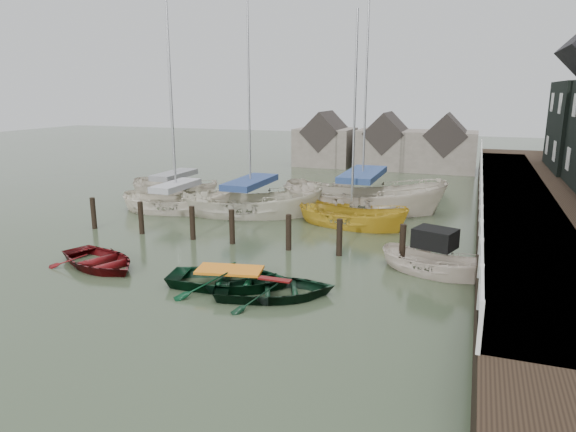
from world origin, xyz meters
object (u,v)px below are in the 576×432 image
at_px(rowboat_red, 100,267).
at_px(sailboat_e, 176,198).
at_px(sailboat_c, 351,225).
at_px(rowboat_dkgreen, 275,297).
at_px(sailboat_b, 251,213).
at_px(sailboat_a, 177,210).
at_px(sailboat_d, 362,210).
at_px(rowboat_green, 230,287).
at_px(motorboat, 432,270).

bearing_deg(rowboat_red, sailboat_e, 41.51).
relative_size(rowboat_red, sailboat_c, 0.35).
xyz_separation_m(rowboat_dkgreen, sailboat_c, (0.21, 8.90, 0.02)).
height_order(rowboat_red, sailboat_b, sailboat_b).
relative_size(rowboat_dkgreen, sailboat_b, 0.28).
height_order(sailboat_a, sailboat_e, sailboat_a).
distance_m(rowboat_dkgreen, sailboat_a, 12.26).
xyz_separation_m(rowboat_red, sailboat_d, (6.72, 11.66, 0.06)).
bearing_deg(sailboat_c, sailboat_a, 104.65).
relative_size(sailboat_b, sailboat_e, 1.21).
relative_size(sailboat_c, sailboat_e, 0.97).
relative_size(rowboat_dkgreen, sailboat_a, 0.31).
height_order(sailboat_b, sailboat_c, sailboat_b).
bearing_deg(rowboat_green, sailboat_d, -19.39).
bearing_deg(motorboat, sailboat_e, 81.04).
bearing_deg(sailboat_e, rowboat_dkgreen, -128.65).
xyz_separation_m(rowboat_red, sailboat_c, (6.91, 8.53, 0.02)).
xyz_separation_m(sailboat_a, sailboat_b, (3.78, 0.70, -0.01)).
relative_size(rowboat_red, sailboat_a, 0.32).
xyz_separation_m(rowboat_red, sailboat_b, (1.74, 8.93, 0.06)).
distance_m(sailboat_d, sailboat_e, 10.62).
bearing_deg(sailboat_b, sailboat_c, -108.47).
bearing_deg(sailboat_a, motorboat, -121.90).
bearing_deg(sailboat_d, sailboat_c, 178.91).
height_order(rowboat_green, sailboat_b, sailboat_b).
xyz_separation_m(rowboat_red, sailboat_a, (-2.04, 8.23, 0.07)).
bearing_deg(sailboat_d, rowboat_dkgreen, 175.31).
distance_m(rowboat_red, sailboat_d, 13.46).
bearing_deg(sailboat_a, sailboat_d, -79.67).
height_order(rowboat_green, motorboat, motorboat).
relative_size(sailboat_b, sailboat_c, 1.25).
relative_size(motorboat, sailboat_a, 0.35).
bearing_deg(sailboat_c, sailboat_b, 98.27).
bearing_deg(rowboat_red, sailboat_d, -7.86).
distance_m(sailboat_c, sailboat_e, 11.07).
bearing_deg(sailboat_e, rowboat_red, -152.15).
bearing_deg(rowboat_dkgreen, rowboat_red, 63.46).
relative_size(sailboat_a, sailboat_d, 0.90).
bearing_deg(rowboat_green, sailboat_e, 27.39).
xyz_separation_m(sailboat_c, sailboat_d, (-0.19, 3.13, 0.04)).
bearing_deg(sailboat_e, sailboat_c, -94.48).
height_order(rowboat_red, sailboat_e, sailboat_e).
distance_m(motorboat, sailboat_d, 9.37).
xyz_separation_m(sailboat_b, sailboat_e, (-5.62, 2.07, 0.00)).
xyz_separation_m(sailboat_a, sailboat_d, (8.76, 3.43, -0.01)).
distance_m(rowboat_dkgreen, sailboat_e, 15.54).
bearing_deg(sailboat_a, sailboat_c, -99.15).
height_order(rowboat_red, rowboat_dkgreen, rowboat_red).
bearing_deg(sailboat_d, sailboat_e, 88.96).
relative_size(rowboat_green, sailboat_b, 0.30).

